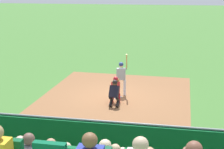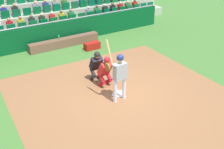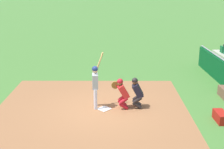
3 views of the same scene
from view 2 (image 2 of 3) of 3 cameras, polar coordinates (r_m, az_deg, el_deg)
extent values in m
plane|color=#417431|center=(9.65, 1.44, -4.19)|extent=(160.00, 160.00, 0.00)
cube|color=#8C5D3A|center=(9.31, 3.17, -5.54)|extent=(7.59, 7.88, 0.01)
cube|color=white|center=(9.65, 1.44, -4.11)|extent=(0.62, 0.62, 0.02)
cylinder|color=silver|center=(9.20, 2.61, -2.95)|extent=(0.14, 0.14, 0.83)
cylinder|color=silver|center=(9.00, 0.69, -3.69)|extent=(0.14, 0.14, 0.83)
cube|color=#959BA4|center=(8.75, 1.72, 0.63)|extent=(0.45, 0.25, 0.59)
sphere|color=tan|center=(8.56, 1.76, 3.24)|extent=(0.21, 0.21, 0.21)
sphere|color=navy|center=(8.54, 1.77, 3.60)|extent=(0.24, 0.24, 0.24)
cylinder|color=#959BA4|center=(8.62, 1.37, 2.24)|extent=(0.48, 0.11, 0.14)
cylinder|color=#959BA4|center=(8.52, 0.42, 1.93)|extent=(0.17, 0.14, 0.13)
cylinder|color=tan|center=(8.44, -0.57, 4.78)|extent=(0.10, 0.35, 0.81)
sphere|color=black|center=(8.50, 0.04, 2.05)|extent=(0.06, 0.06, 0.06)
cylinder|color=#AB1620|center=(10.16, -0.75, -1.42)|extent=(0.18, 0.40, 0.34)
cylinder|color=#AB1620|center=(10.05, -0.76, -0.33)|extent=(0.18, 0.39, 0.33)
cylinder|color=#AB1620|center=(9.99, -2.20, -1.98)|extent=(0.18, 0.40, 0.34)
cylinder|color=#AB1620|center=(9.89, -2.23, -0.87)|extent=(0.18, 0.39, 0.33)
cube|color=red|center=(9.82, -1.56, 1.21)|extent=(0.46, 0.52, 0.60)
cube|color=#AB1620|center=(9.74, -1.16, 0.97)|extent=(0.40, 0.31, 0.43)
sphere|color=brown|center=(9.57, -1.09, 2.78)|extent=(0.22, 0.22, 0.22)
cube|color=black|center=(9.57, -1.09, 2.78)|extent=(0.21, 0.15, 0.19)
sphere|color=#AB1620|center=(9.54, -1.10, 3.11)|extent=(0.24, 0.24, 0.24)
cylinder|color=brown|center=(9.43, -1.02, 1.57)|extent=(0.10, 0.31, 0.30)
cylinder|color=red|center=(9.57, -1.79, 1.52)|extent=(0.19, 0.40, 0.22)
cylinder|color=black|center=(10.55, -2.52, -0.26)|extent=(0.17, 0.39, 0.34)
cylinder|color=black|center=(10.45, -2.55, 0.80)|extent=(0.17, 0.39, 0.33)
cylinder|color=black|center=(10.44, -4.11, -0.65)|extent=(0.17, 0.39, 0.34)
cylinder|color=black|center=(10.33, -4.15, 0.43)|extent=(0.17, 0.39, 0.33)
cube|color=black|center=(10.25, -3.45, 2.41)|extent=(0.46, 0.50, 0.60)
cube|color=black|center=(10.16, -3.18, 2.16)|extent=(0.40, 0.29, 0.43)
sphere|color=brown|center=(10.00, -3.20, 3.96)|extent=(0.22, 0.22, 0.22)
cube|color=black|center=(10.00, -3.20, 3.96)|extent=(0.21, 0.14, 0.19)
sphere|color=black|center=(9.97, -3.21, 4.28)|extent=(0.24, 0.24, 0.24)
cube|color=#074B21|center=(14.20, -12.08, 8.62)|extent=(13.24, 0.24, 1.16)
cylinder|color=gray|center=(14.01, -12.33, 11.01)|extent=(13.24, 0.07, 0.07)
cube|color=brown|center=(13.92, -10.10, 6.83)|extent=(3.71, 0.40, 0.44)
cylinder|color=green|center=(13.73, -11.36, 7.89)|extent=(0.07, 0.07, 0.22)
cube|color=#9F1A12|center=(13.41, -4.31, 6.17)|extent=(0.80, 0.36, 0.36)
cube|color=#A4A793|center=(15.93, -14.42, 9.23)|extent=(17.28, 0.88, 0.52)
cube|color=#115135|center=(19.43, 8.20, 14.55)|extent=(0.44, 0.10, 0.42)
cube|color=#05572B|center=(19.05, 6.79, 14.37)|extent=(0.44, 0.10, 0.42)
cube|color=#07592F|center=(18.69, 5.32, 14.18)|extent=(0.44, 0.10, 0.42)
cube|color=red|center=(18.86, 4.88, 14.48)|extent=(0.32, 0.22, 0.52)
sphere|color=brown|center=(18.78, 4.93, 15.55)|extent=(0.19, 0.19, 0.19)
cube|color=#105330|center=(18.34, 3.79, 13.97)|extent=(0.44, 0.10, 0.42)
cube|color=#357338|center=(18.51, 3.36, 14.27)|extent=(0.32, 0.22, 0.52)
sphere|color=beige|center=(18.43, 3.39, 15.36)|extent=(0.19, 0.19, 0.19)
cube|color=#064F29|center=(18.00, 2.21, 13.74)|extent=(0.44, 0.10, 0.42)
cube|color=red|center=(18.17, 1.79, 14.05)|extent=(0.32, 0.22, 0.52)
sphere|color=beige|center=(18.09, 1.80, 15.16)|extent=(0.19, 0.19, 0.19)
cube|color=#075430|center=(17.68, 0.58, 13.50)|extent=(0.44, 0.10, 0.42)
cube|color=#1D2629|center=(17.85, 0.16, 13.81)|extent=(0.32, 0.22, 0.52)
sphere|color=brown|center=(17.77, 0.16, 14.94)|extent=(0.19, 0.19, 0.19)
cube|color=#055134|center=(17.37, -1.12, 13.23)|extent=(0.44, 0.10, 0.42)
cube|color=#1D2B23|center=(17.55, -1.53, 13.55)|extent=(0.32, 0.22, 0.52)
sphere|color=beige|center=(17.46, -1.54, 14.69)|extent=(0.19, 0.19, 0.19)
cube|color=#07552E|center=(17.07, -2.86, 12.94)|extent=(0.44, 0.10, 0.42)
cube|color=#297B3F|center=(17.25, -3.27, 13.27)|extent=(0.32, 0.22, 0.52)
sphere|color=brown|center=(17.17, -3.30, 14.43)|extent=(0.19, 0.19, 0.19)
cube|color=#05542A|center=(16.79, -4.67, 12.63)|extent=(0.44, 0.10, 0.42)
cube|color=gray|center=(16.98, -5.06, 12.96)|extent=(0.32, 0.22, 0.52)
sphere|color=beige|center=(16.89, -5.11, 14.14)|extent=(0.19, 0.19, 0.19)
cube|color=#105831|center=(16.53, -6.53, 12.30)|extent=(0.44, 0.10, 0.42)
cube|color=#075C27|center=(16.29, -8.44, 11.94)|extent=(0.44, 0.10, 0.42)
cube|color=#277C37|center=(16.48, -8.80, 12.28)|extent=(0.32, 0.22, 0.52)
sphere|color=#A3745C|center=(16.39, -8.89, 13.49)|extent=(0.19, 0.19, 0.19)
cube|color=#07562A|center=(16.06, -10.40, 11.56)|extent=(0.44, 0.10, 0.42)
cube|color=gold|center=(16.26, -10.74, 11.91)|extent=(0.32, 0.22, 0.52)
sphere|color=brown|center=(16.16, -10.86, 13.14)|extent=(0.19, 0.19, 0.19)
cube|color=#115C29|center=(15.86, -12.41, 11.16)|extent=(0.44, 0.10, 0.42)
cube|color=red|center=(16.05, -12.73, 11.51)|extent=(0.32, 0.22, 0.52)
sphere|color=beige|center=(15.96, -12.87, 12.75)|extent=(0.19, 0.19, 0.19)
cube|color=#05582B|center=(15.67, -14.46, 10.73)|extent=(0.44, 0.10, 0.42)
cube|color=#2A301E|center=(15.87, -14.77, 11.09)|extent=(0.32, 0.22, 0.52)
sphere|color=#D1AD8A|center=(15.77, -14.93, 12.34)|extent=(0.19, 0.19, 0.19)
cube|color=#0E5B30|center=(15.50, -16.55, 10.28)|extent=(0.44, 0.10, 0.42)
cube|color=#20302D|center=(15.70, -16.84, 10.65)|extent=(0.32, 0.22, 0.52)
sphere|color=brown|center=(15.61, -17.02, 11.90)|extent=(0.19, 0.19, 0.19)
cube|color=#0A5531|center=(15.36, -18.68, 9.80)|extent=(0.44, 0.10, 0.42)
cube|color=gold|center=(15.56, -18.95, 10.18)|extent=(0.32, 0.22, 0.52)
sphere|color=#A1745A|center=(15.47, -19.15, 11.45)|extent=(0.19, 0.19, 0.19)
cube|color=#085B33|center=(15.24, -20.84, 9.31)|extent=(0.44, 0.10, 0.42)
cube|color=red|center=(15.44, -21.08, 9.69)|extent=(0.32, 0.22, 0.52)
sphere|color=#A07650|center=(15.34, -21.31, 10.96)|extent=(0.19, 0.19, 0.19)
cube|color=#A4A793|center=(16.66, -15.57, 10.83)|extent=(17.28, 0.88, 1.03)
cube|color=#0A512F|center=(18.28, -0.99, 15.64)|extent=(0.44, 0.10, 0.42)
cube|color=#084F2E|center=(17.98, -2.66, 15.41)|extent=(0.44, 0.10, 0.42)
cube|color=navy|center=(18.17, -3.05, 15.69)|extent=(0.32, 0.22, 0.52)
cube|color=#055334|center=(17.70, -4.39, 15.15)|extent=(0.44, 0.10, 0.42)
cube|color=gray|center=(17.88, -4.77, 15.44)|extent=(0.32, 0.22, 0.52)
cube|color=#055427|center=(17.43, -6.17, 14.88)|extent=(0.44, 0.10, 0.42)
cube|color=navy|center=(17.62, -6.53, 15.17)|extent=(0.32, 0.22, 0.52)
cube|color=#11512B|center=(17.18, -7.99, 14.58)|extent=(0.44, 0.10, 0.42)
cube|color=#05522D|center=(16.94, -9.87, 14.26)|extent=(0.44, 0.10, 0.42)
cube|color=#356F2E|center=(17.14, -10.20, 14.56)|extent=(0.32, 0.22, 0.52)
cube|color=#055A34|center=(16.72, -11.78, 13.91)|extent=(0.44, 0.10, 0.42)
cube|color=#94939A|center=(16.92, -12.11, 14.22)|extent=(0.32, 0.22, 0.52)
sphere|color=tan|center=(16.85, -12.23, 15.41)|extent=(0.19, 0.19, 0.19)
cube|color=#0C4F2F|center=(16.53, -13.75, 13.55)|extent=(0.44, 0.10, 0.42)
cube|color=navy|center=(16.73, -14.05, 13.86)|extent=(0.32, 0.22, 0.52)
sphere|color=tan|center=(16.65, -14.20, 15.05)|extent=(0.19, 0.19, 0.19)
cube|color=#09582A|center=(16.35, -15.75, 13.15)|extent=(0.44, 0.10, 0.42)
cube|color=gray|center=(16.55, -16.03, 13.47)|extent=(0.32, 0.22, 0.52)
sphere|color=tan|center=(16.47, -16.20, 14.68)|extent=(0.19, 0.19, 0.19)
cube|color=#054F2A|center=(16.19, -17.78, 12.73)|extent=(0.44, 0.10, 0.42)
cube|color=#0A4E2E|center=(16.05, -19.84, 12.29)|extent=(0.44, 0.10, 0.42)
cube|color=#232624|center=(16.26, -20.09, 12.62)|extent=(0.32, 0.22, 0.52)
sphere|color=#B27A5B|center=(16.18, -20.30, 13.85)|extent=(0.19, 0.19, 0.19)
cube|color=#055126|center=(15.93, -21.94, 11.83)|extent=(0.44, 0.10, 0.42)
cube|color=navy|center=(16.14, -22.16, 12.17)|extent=(0.32, 0.22, 0.52)
sphere|color=beige|center=(16.06, -22.39, 13.39)|extent=(0.19, 0.19, 0.19)
cube|color=#A4A793|center=(17.40, -16.63, 12.29)|extent=(17.28, 0.88, 1.55)
cube|color=#065B35|center=(16.91, -18.93, 14.98)|extent=(0.44, 0.10, 0.42)
cube|color=#0E5429|center=(16.77, -20.93, 14.57)|extent=(0.44, 0.10, 0.42)
cube|color=#055729|center=(16.66, -22.95, 14.13)|extent=(0.44, 0.10, 0.42)
cube|color=#A4A793|center=(18.17, -17.61, 13.63)|extent=(17.28, 0.88, 2.06)
cube|color=#A4A793|center=(18.94, -18.53, 14.85)|extent=(17.28, 0.88, 2.58)
camera|label=1|loc=(22.48, -31.05, 25.34)|focal=53.33mm
camera|label=3|loc=(17.46, 37.70, 22.02)|focal=49.74mm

